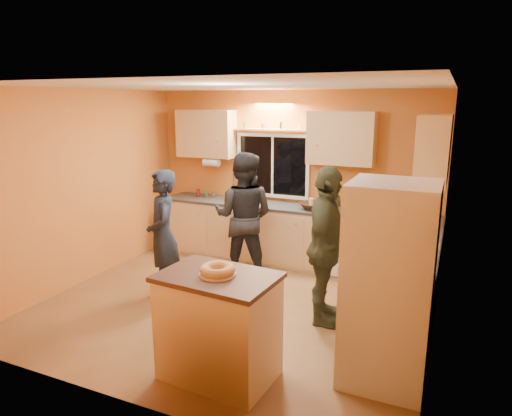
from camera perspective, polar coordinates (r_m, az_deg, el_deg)
The scene contains 14 objects.
ground at distance 5.71m, azimuth -2.72°, elevation -12.07°, with size 4.50×4.50×0.00m, color brown.
room_shell at distance 5.54m, azimuth 0.12°, elevation 4.71°, with size 4.54×4.04×2.61m.
back_counter at distance 7.01m, azimuth 3.58°, elevation -3.26°, with size 4.23×0.62×0.90m.
right_counter at distance 5.49m, azimuth 18.47°, elevation -8.71°, with size 0.62×1.84×0.90m.
refrigerator at distance 4.13m, azimuth 16.22°, elevation -9.24°, with size 0.72×0.70×1.80m, color silver.
island at distance 4.20m, azimuth -4.69°, elevation -14.45°, with size 1.06×0.76×0.98m.
bundt_pastry at distance 3.98m, azimuth -4.83°, elevation -7.71°, with size 0.31×0.31×0.09m, color #B5854A.
person_left at distance 5.76m, azimuth -11.55°, elevation -3.40°, with size 0.60×0.39×1.64m, color black.
person_center at distance 6.29m, azimuth -1.56°, elevation -1.07°, with size 0.86×0.67×1.77m, color black.
person_right at distance 5.06m, azimuth 8.71°, elevation -4.83°, with size 1.04×0.43×1.77m, color #2E3421.
mixing_bowl at distance 6.69m, azimuth 7.24°, elevation 0.26°, with size 0.39×0.39×0.10m, color #321B10.
utensil_crock at distance 7.21m, azimuth -2.86°, elevation 1.61°, with size 0.14×0.14×0.17m, color beige.
potted_plant at distance 4.97m, azimuth 18.96°, elevation -3.87°, with size 0.25×0.22×0.28m, color gray.
red_box at distance 6.07m, azimuth 19.13°, elevation -1.87°, with size 0.16×0.12×0.07m, color maroon.
Camera 1 is at (2.33, -4.61, 2.45)m, focal length 32.00 mm.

